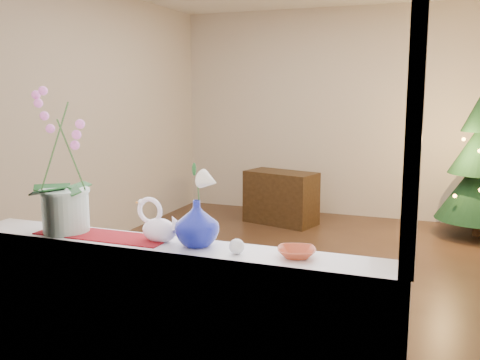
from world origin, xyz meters
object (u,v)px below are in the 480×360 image
object	(u,v)px
amber_dish	(296,253)
side_table	(281,198)
blue_vase	(197,220)
orchid_pot	(63,161)
swan	(159,221)
paperweight	(237,246)

from	to	relation	value
amber_dish	side_table	xyz separation A→B (m)	(-1.28, 4.10, -0.61)
amber_dish	blue_vase	bearing A→B (deg)	179.51
blue_vase	side_table	world-z (taller)	blue_vase
orchid_pot	blue_vase	size ratio (longest dim) A/B	2.96
orchid_pot	swan	distance (m)	0.60
swan	amber_dish	xyz separation A→B (m)	(0.68, -0.00, -0.08)
paperweight	orchid_pot	bearing A→B (deg)	177.84
side_table	swan	bearing A→B (deg)	-66.25
paperweight	amber_dish	world-z (taller)	paperweight
side_table	blue_vase	bearing A→B (deg)	-63.55
blue_vase	paperweight	bearing A→B (deg)	-13.82
swan	blue_vase	distance (m)	0.20
paperweight	amber_dish	bearing A→B (deg)	10.88
orchid_pot	swan	bearing A→B (deg)	1.89
blue_vase	amber_dish	xyz separation A→B (m)	(0.48, -0.00, -0.11)
blue_vase	amber_dish	size ratio (longest dim) A/B	1.75
paperweight	blue_vase	bearing A→B (deg)	166.18
orchid_pot	side_table	distance (m)	4.23
swan	paperweight	size ratio (longest dim) A/B	3.45
amber_dish	side_table	size ratio (longest dim) A/B	0.16
amber_dish	side_table	bearing A→B (deg)	107.36
orchid_pot	amber_dish	world-z (taller)	orchid_pot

